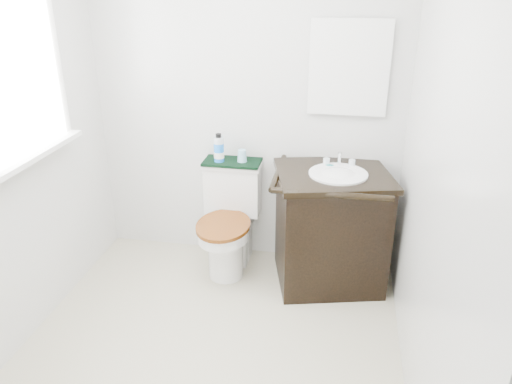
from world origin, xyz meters
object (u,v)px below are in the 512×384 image
(toilet, at_px, (230,224))
(cup, at_px, (242,156))
(vanity, at_px, (330,225))
(mouthwash_bottle, at_px, (219,149))
(trash_bin, at_px, (238,238))

(toilet, bearing_deg, cup, 58.63)
(vanity, relative_size, mouthwash_bottle, 4.50)
(vanity, bearing_deg, mouthwash_bottle, 168.85)
(trash_bin, relative_size, cup, 3.49)
(mouthwash_bottle, relative_size, cup, 2.36)
(vanity, distance_m, trash_bin, 0.77)
(vanity, distance_m, cup, 0.79)
(cup, bearing_deg, vanity, -15.85)
(toilet, distance_m, vanity, 0.73)
(trash_bin, distance_m, cup, 0.68)
(trash_bin, distance_m, mouthwash_bottle, 0.74)
(toilet, xyz_separation_m, cup, (0.07, 0.12, 0.49))
(trash_bin, bearing_deg, toilet, -104.66)
(toilet, height_order, vanity, vanity)
(toilet, relative_size, trash_bin, 2.55)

